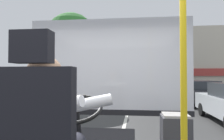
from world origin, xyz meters
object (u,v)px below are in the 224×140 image
object	(u,v)px
handrail_pole	(184,71)
parked_car_blue	(177,88)
parked_car_black	(199,92)
bus_driver	(48,128)

from	to	relation	value
handrail_pole	parked_car_blue	size ratio (longest dim) A/B	0.49
parked_car_black	parked_car_blue	bearing A→B (deg)	93.21
parked_car_black	bus_driver	bearing A→B (deg)	-109.92
bus_driver	handrail_pole	size ratio (longest dim) A/B	0.36
bus_driver	parked_car_black	size ratio (longest dim) A/B	0.19
bus_driver	parked_car_blue	bearing A→B (deg)	77.01
parked_car_black	parked_car_blue	world-z (taller)	parked_car_black
bus_driver	handrail_pole	bearing A→B (deg)	7.82
handrail_pole	parked_car_black	size ratio (longest dim) A/B	0.52
parked_car_black	parked_car_blue	xyz separation A→B (m)	(-0.30, 5.41, -0.08)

